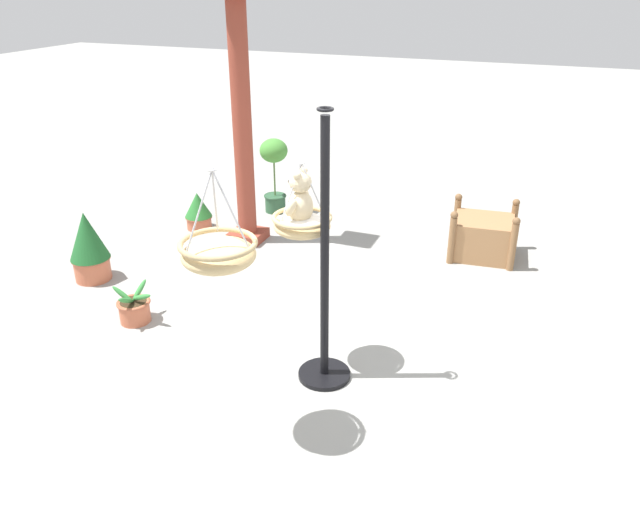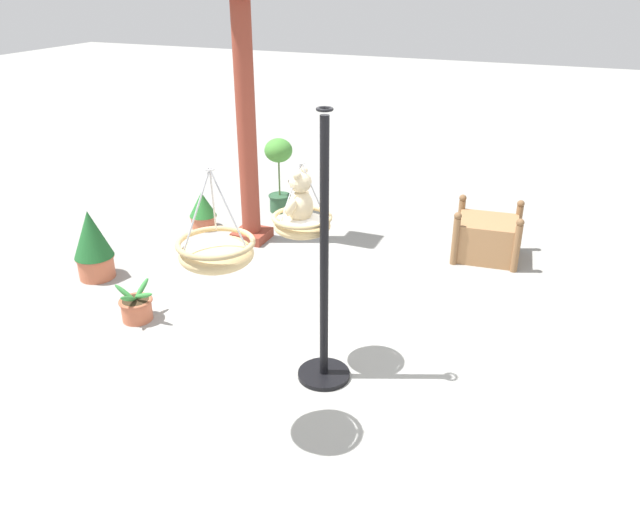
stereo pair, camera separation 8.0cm
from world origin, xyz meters
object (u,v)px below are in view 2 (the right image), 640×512
object	(u,v)px
hanging_basket_with_teddy	(302,224)
potted_plant_conical_shrub	(279,168)
potted_plant_small_succulent	(136,306)
wooden_planter_box	(487,237)
teddy_bear	(299,200)
display_pole_central	(324,306)
hanging_basket_left_high	(216,252)
greenhouse_pillar_right	(246,128)
potted_plant_flowering_red	(93,244)
potted_plant_bushy_green	(203,210)

from	to	relation	value
hanging_basket_with_teddy	potted_plant_conical_shrub	world-z (taller)	hanging_basket_with_teddy
potted_plant_small_succulent	wooden_planter_box	bearing A→B (deg)	-46.65
teddy_bear	wooden_planter_box	world-z (taller)	teddy_bear
display_pole_central	hanging_basket_left_high	distance (m)	1.26
display_pole_central	greenhouse_pillar_right	distance (m)	3.13
display_pole_central	potted_plant_conical_shrub	bearing A→B (deg)	30.95
potted_plant_flowering_red	potted_plant_conical_shrub	distance (m)	2.84
potted_plant_conical_shrub	potted_plant_small_succulent	bearing A→B (deg)	179.93
hanging_basket_with_teddy	potted_plant_flowering_red	xyz separation A→B (m)	(0.60, 2.78, -0.90)
hanging_basket_left_high	potted_plant_flowering_red	size ratio (longest dim) A/B	0.85
teddy_bear	greenhouse_pillar_right	bearing A→B (deg)	37.05
potted_plant_bushy_green	hanging_basket_left_high	bearing A→B (deg)	-145.31
potted_plant_small_succulent	potted_plant_conical_shrub	xyz separation A→B (m)	(3.23, -0.00, 0.49)
hanging_basket_with_teddy	potted_plant_small_succulent	xyz separation A→B (m)	(0.02, 1.79, -1.16)
hanging_basket_left_high	wooden_planter_box	world-z (taller)	hanging_basket_left_high
display_pole_central	potted_plant_flowering_red	world-z (taller)	display_pole_central
potted_plant_bushy_green	display_pole_central	bearing A→B (deg)	-132.16
hanging_basket_left_high	potted_plant_small_succulent	xyz separation A→B (m)	(1.07, 1.65, -1.33)
greenhouse_pillar_right	potted_plant_bushy_green	world-z (taller)	greenhouse_pillar_right
display_pole_central	hanging_basket_with_teddy	bearing A→B (deg)	59.04
hanging_basket_left_high	potted_plant_small_succulent	size ratio (longest dim) A/B	1.44
display_pole_central	potted_plant_small_succulent	world-z (taller)	display_pole_central
display_pole_central	wooden_planter_box	world-z (taller)	display_pole_central
hanging_basket_left_high	potted_plant_flowering_red	bearing A→B (deg)	57.99
hanging_basket_left_high	potted_plant_small_succulent	bearing A→B (deg)	57.13
display_pole_central	greenhouse_pillar_right	size ratio (longest dim) A/B	0.76
potted_plant_bushy_green	greenhouse_pillar_right	bearing A→B (deg)	-97.80
potted_plant_small_succulent	hanging_basket_with_teddy	bearing A→B (deg)	-90.63
hanging_basket_left_high	greenhouse_pillar_right	xyz separation A→B (m)	(3.25, 1.54, -0.04)
potted_plant_flowering_red	hanging_basket_with_teddy	bearing A→B (deg)	-102.25
potted_plant_bushy_green	potted_plant_small_succulent	distance (m)	2.39
hanging_basket_with_teddy	potted_plant_bushy_green	xyz separation A→B (m)	(2.31, 2.46, -1.05)
display_pole_central	wooden_planter_box	distance (m)	3.11
teddy_bear	hanging_basket_with_teddy	bearing A→B (deg)	-90.00
teddy_bear	potted_plant_bushy_green	xyz separation A→B (m)	(2.31, 2.44, -1.25)
greenhouse_pillar_right	potted_plant_flowering_red	size ratio (longest dim) A/B	3.75
potted_plant_conical_shrub	hanging_basket_left_high	bearing A→B (deg)	-159.03
potted_plant_flowering_red	teddy_bear	bearing A→B (deg)	-102.34
wooden_planter_box	potted_plant_bushy_green	distance (m)	3.64
wooden_planter_box	potted_plant_flowering_red	size ratio (longest dim) A/B	1.04
hanging_basket_left_high	potted_plant_flowering_red	distance (m)	3.30
potted_plant_small_succulent	potted_plant_conical_shrub	distance (m)	3.27
teddy_bear	wooden_planter_box	bearing A→B (deg)	-22.70
wooden_planter_box	teddy_bear	bearing A→B (deg)	157.30
greenhouse_pillar_right	potted_plant_small_succulent	distance (m)	2.54
display_pole_central	teddy_bear	size ratio (longest dim) A/B	5.00
teddy_bear	potted_plant_bushy_green	distance (m)	3.58
display_pole_central	hanging_basket_with_teddy	size ratio (longest dim) A/B	3.76
potted_plant_flowering_red	potted_plant_small_succulent	xyz separation A→B (m)	(-0.58, -0.99, -0.26)
hanging_basket_with_teddy	hanging_basket_left_high	xyz separation A→B (m)	(-1.05, 0.14, 0.17)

